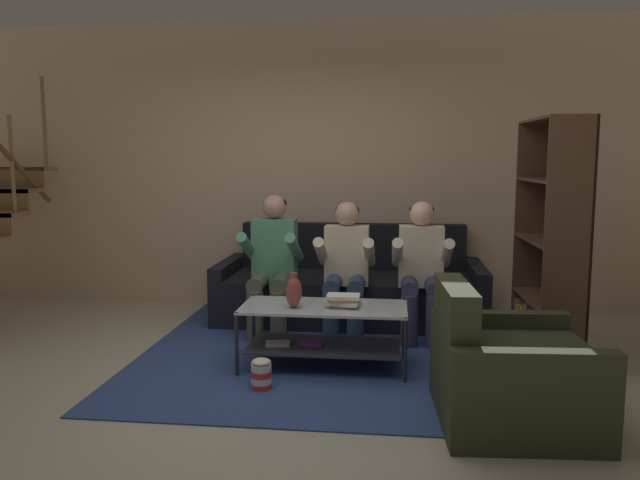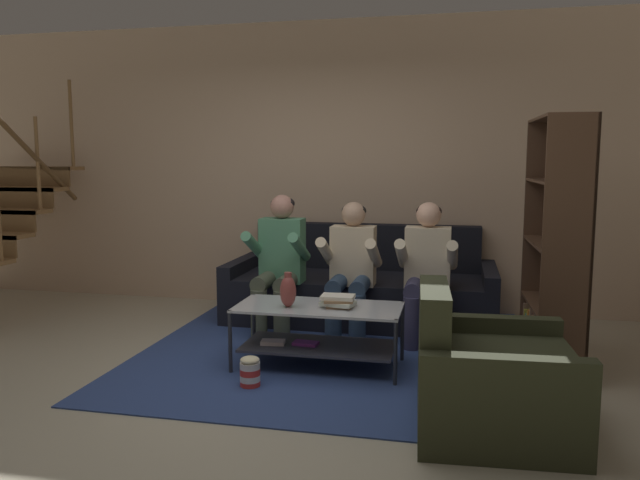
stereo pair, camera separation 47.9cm
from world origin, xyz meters
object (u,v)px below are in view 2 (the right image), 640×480
at_px(vase, 288,291).
at_px(book_stack, 338,301).
at_px(armchair, 490,382).
at_px(popcorn_tub, 250,372).
at_px(coffee_table, 318,326).
at_px(person_seated_middle, 351,264).
at_px(bookshelf, 557,279).
at_px(person_seated_right, 427,266).
at_px(person_seated_left, 279,259).
at_px(couch, 361,290).

relative_size(vase, book_stack, 0.98).
distance_m(armchair, popcorn_tub, 1.58).
height_order(coffee_table, armchair, armchair).
bearing_deg(popcorn_tub, armchair, -12.24).
xyz_separation_m(book_stack, popcorn_tub, (-0.51, -0.48, -0.40)).
xyz_separation_m(person_seated_middle, vase, (-0.30, -0.92, -0.05)).
xyz_separation_m(bookshelf, armchair, (-0.53, -1.28, -0.37)).
bearing_deg(book_stack, person_seated_middle, 93.39).
bearing_deg(person_seated_right, armchair, -75.29).
height_order(coffee_table, book_stack, book_stack).
relative_size(person_seated_left, person_seated_middle, 1.05).
bearing_deg(popcorn_tub, bookshelf, 24.54).
xyz_separation_m(couch, coffee_table, (-0.10, -1.44, 0.03)).
bearing_deg(vase, couch, 78.63).
height_order(vase, bookshelf, bookshelf).
xyz_separation_m(couch, book_stack, (0.05, -1.44, 0.23)).
height_order(person_seated_right, book_stack, person_seated_right).
bearing_deg(person_seated_left, person_seated_middle, -0.44).
distance_m(person_seated_middle, coffee_table, 0.91).
xyz_separation_m(vase, armchair, (1.38, -0.75, -0.30)).
bearing_deg(coffee_table, bookshelf, 14.84).
xyz_separation_m(couch, armchair, (1.08, -2.26, -0.00)).
height_order(person_seated_middle, bookshelf, bookshelf).
distance_m(person_seated_left, person_seated_right, 1.28).
xyz_separation_m(person_seated_middle, coffee_table, (-0.10, -0.85, -0.33)).
distance_m(couch, armchair, 2.51).
relative_size(couch, popcorn_tub, 11.64).
relative_size(book_stack, armchair, 0.27).
height_order(coffee_table, bookshelf, bookshelf).
distance_m(person_seated_right, book_stack, 1.05).
bearing_deg(person_seated_middle, coffee_table, -96.88).
relative_size(coffee_table, popcorn_tub, 5.65).
distance_m(person_seated_left, popcorn_tub, 1.46).
distance_m(couch, person_seated_left, 0.95).
distance_m(coffee_table, popcorn_tub, 0.64).
relative_size(armchair, popcorn_tub, 4.56).
height_order(couch, popcorn_tub, couch).
relative_size(person_seated_left, person_seated_right, 1.04).
distance_m(person_seated_left, armchair, 2.43).
bearing_deg(person_seated_left, armchair, -44.27).
bearing_deg(vase, person_seated_left, 109.89).
relative_size(person_seated_left, coffee_table, 1.01).
bearing_deg(coffee_table, person_seated_middle, 83.12).
bearing_deg(person_seated_left, bookshelf, -10.10).
distance_m(couch, person_seated_middle, 0.69).
distance_m(person_seated_right, coffee_table, 1.18).
relative_size(person_seated_middle, popcorn_tub, 5.44).
bearing_deg(book_stack, person_seated_right, 55.41).
bearing_deg(armchair, book_stack, 141.54).
distance_m(couch, person_seated_right, 0.94).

